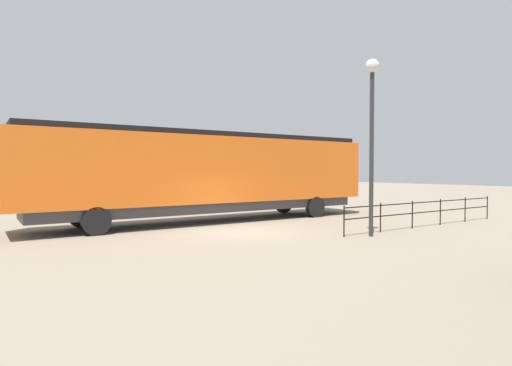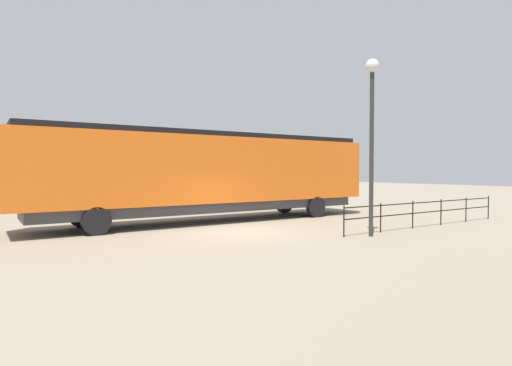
{
  "view_description": "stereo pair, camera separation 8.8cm",
  "coord_description": "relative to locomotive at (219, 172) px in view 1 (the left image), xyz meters",
  "views": [
    {
      "loc": [
        14.19,
        -8.87,
        2.49
      ],
      "look_at": [
        0.01,
        0.71,
        1.97
      ],
      "focal_mm": 29.39,
      "sensor_mm": 36.0,
      "label": 1
    },
    {
      "loc": [
        14.24,
        -8.79,
        2.49
      ],
      "look_at": [
        0.01,
        0.71,
        1.97
      ],
      "focal_mm": 29.39,
      "sensor_mm": 36.0,
      "label": 2
    }
  ],
  "objects": [
    {
      "name": "platform_fence",
      "position": [
        6.95,
        6.61,
        -1.63
      ],
      "size": [
        0.05,
        10.37,
        1.18
      ],
      "color": "black",
      "rests_on": "ground_plane"
    },
    {
      "name": "ground_plane",
      "position": [
        3.84,
        -1.13,
        -2.4
      ],
      "size": [
        120.0,
        120.0,
        0.0
      ],
      "primitive_type": "plane",
      "color": "gray"
    },
    {
      "name": "lamp_post",
      "position": [
        7.4,
        2.42,
        2.23
      ],
      "size": [
        0.52,
        0.52,
        6.65
      ],
      "color": "#2D2D2D",
      "rests_on": "ground_plane"
    },
    {
      "name": "locomotive",
      "position": [
        0.0,
        0.0,
        0.0
      ],
      "size": [
        3.04,
        17.49,
        4.29
      ],
      "color": "orange",
      "rests_on": "ground_plane"
    }
  ]
}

